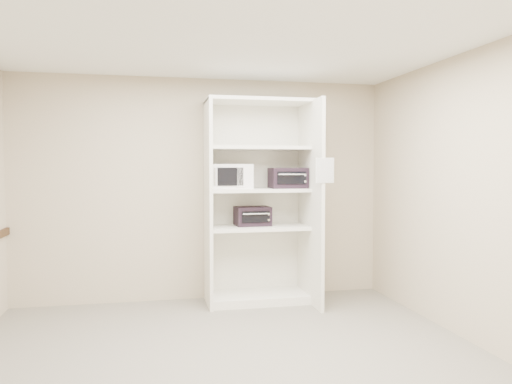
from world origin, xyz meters
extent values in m
cube|color=#6B655A|center=(0.00, 0.00, 0.00)|extent=(4.50, 4.00, 0.01)
cube|color=white|center=(0.00, 0.00, 2.70)|extent=(4.50, 4.00, 0.01)
cube|color=tan|center=(0.00, 2.00, 1.35)|extent=(4.50, 0.02, 2.70)
cube|color=tan|center=(0.00, -2.00, 1.35)|extent=(4.50, 0.02, 2.70)
cube|color=tan|center=(2.25, 0.00, 1.35)|extent=(0.02, 4.00, 2.70)
cube|color=white|center=(0.02, 1.68, 1.20)|extent=(0.04, 0.60, 2.40)
cube|color=white|center=(1.22, 1.53, 1.20)|extent=(0.04, 0.90, 2.40)
cube|color=white|center=(0.62, 1.99, 1.20)|extent=(1.24, 0.02, 2.40)
cube|color=white|center=(0.62, 1.70, 0.05)|extent=(1.16, 0.56, 0.10)
cube|color=white|center=(0.62, 1.70, 0.90)|extent=(1.16, 0.56, 0.04)
cube|color=white|center=(0.62, 1.70, 1.35)|extent=(1.16, 0.56, 0.04)
cube|color=white|center=(0.62, 1.70, 1.85)|extent=(1.16, 0.56, 0.04)
cube|color=white|center=(0.62, 1.70, 2.40)|extent=(1.24, 0.60, 0.04)
cube|color=white|center=(0.30, 1.73, 1.51)|extent=(0.50, 0.39, 0.29)
cube|color=black|center=(0.98, 1.66, 1.49)|extent=(0.43, 0.32, 0.24)
cube|color=black|center=(0.56, 1.75, 1.03)|extent=(0.42, 0.33, 0.23)
cube|color=white|center=(1.23, 1.07, 1.59)|extent=(0.21, 0.03, 0.27)
camera|label=1|loc=(-0.65, -4.11, 1.62)|focal=35.00mm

